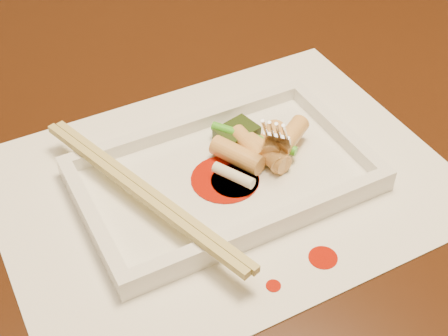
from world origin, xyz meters
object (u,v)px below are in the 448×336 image
placemat (224,183)px  plate_base (224,179)px  table (196,178)px  fork (285,77)px  chopstick_a (138,193)px

placemat → plate_base: 0.00m
table → plate_base: 0.16m
table → fork: bearing=-64.4°
plate_base → fork: fork is taller
placemat → fork: fork is taller
plate_base → chopstick_a: (-0.08, 0.00, 0.02)m
chopstick_a → fork: bearing=6.8°
table → placemat: (-0.02, -0.11, 0.10)m
plate_base → chopstick_a: size_ratio=1.04×
placemat → chopstick_a: 0.09m
chopstick_a → fork: fork is taller
table → fork: 0.21m
table → placemat: bearing=-101.7°
table → chopstick_a: 0.20m
table → plate_base: (-0.02, -0.11, 0.11)m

